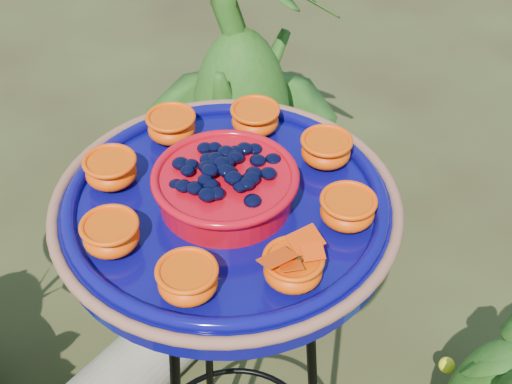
% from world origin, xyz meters
% --- Properties ---
extents(tripod_stand, '(0.41, 0.41, 0.89)m').
position_xyz_m(tripod_stand, '(0.02, -0.04, 0.54)').
color(tripod_stand, black).
rests_on(tripod_stand, ground).
extents(feeder_dish, '(0.57, 0.57, 0.11)m').
position_xyz_m(feeder_dish, '(0.02, -0.04, 0.94)').
color(feeder_dish, '#0A0863').
rests_on(feeder_dish, tripod_stand).
extents(driftwood_log, '(0.55, 0.28, 0.17)m').
position_xyz_m(driftwood_log, '(0.02, 0.36, 0.09)').
color(driftwood_log, tan).
rests_on(driftwood_log, ground).
extents(shrub_back_right, '(0.62, 0.62, 0.98)m').
position_xyz_m(shrub_back_right, '(0.63, 0.70, 0.49)').
color(shrub_back_right, '#285015').
rests_on(shrub_back_right, ground).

